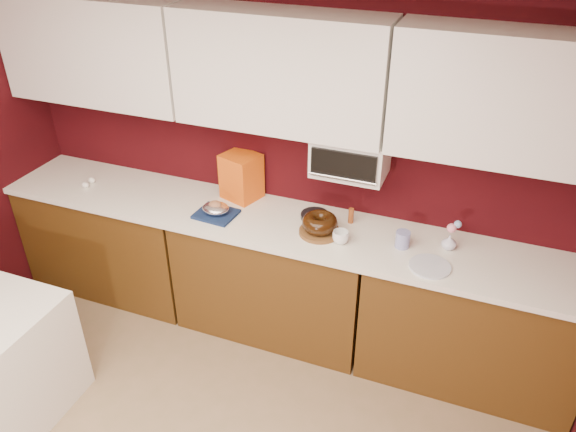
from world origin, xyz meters
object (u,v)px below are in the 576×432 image
at_px(foil_ham_nest, 216,208).
at_px(flower_vase, 449,241).
at_px(bundt_cake, 320,223).
at_px(coffee_mug, 341,236).
at_px(pandoro_box, 241,176).
at_px(blue_jar, 403,239).
at_px(toaster_oven, 351,155).

relative_size(foil_ham_nest, flower_vase, 1.71).
bearing_deg(bundt_cake, flower_vase, 8.80).
xyz_separation_m(foil_ham_nest, coffee_mug, (0.87, -0.01, -0.01)).
relative_size(pandoro_box, coffee_mug, 3.25).
height_order(bundt_cake, foil_ham_nest, bundt_cake).
height_order(bundt_cake, coffee_mug, bundt_cake).
height_order(coffee_mug, blue_jar, blue_jar).
distance_m(bundt_cake, flower_vase, 0.80).
height_order(pandoro_box, flower_vase, pandoro_box).
xyz_separation_m(foil_ham_nest, blue_jar, (1.23, 0.08, -0.00)).
distance_m(toaster_oven, flower_vase, 0.79).
bearing_deg(toaster_oven, foil_ham_nest, -163.48).
bearing_deg(blue_jar, pandoro_box, 169.76).
xyz_separation_m(pandoro_box, flower_vase, (1.44, -0.13, -0.11)).
bearing_deg(foil_ham_nest, blue_jar, 3.80).
xyz_separation_m(blue_jar, flower_vase, (0.27, 0.08, 0.00)).
height_order(bundt_cake, pandoro_box, pandoro_box).
bearing_deg(coffee_mug, foil_ham_nest, 179.14).
relative_size(bundt_cake, blue_jar, 2.13).
xyz_separation_m(pandoro_box, blue_jar, (1.18, -0.21, -0.11)).
bearing_deg(foil_ham_nest, toaster_oven, 16.52).
distance_m(toaster_oven, foil_ham_nest, 0.96).
bearing_deg(flower_vase, coffee_mug, -164.47).
bearing_deg(coffee_mug, pandoro_box, 159.29).
distance_m(coffee_mug, flower_vase, 0.65).
distance_m(toaster_oven, blue_jar, 0.60).
xyz_separation_m(bundt_cake, foil_ham_nest, (-0.71, -0.04, -0.02)).
distance_m(pandoro_box, coffee_mug, 0.88).
height_order(toaster_oven, pandoro_box, toaster_oven).
bearing_deg(toaster_oven, coffee_mug, -82.27).
bearing_deg(blue_jar, bundt_cake, -175.46).
xyz_separation_m(toaster_oven, blue_jar, (0.40, -0.17, -0.42)).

